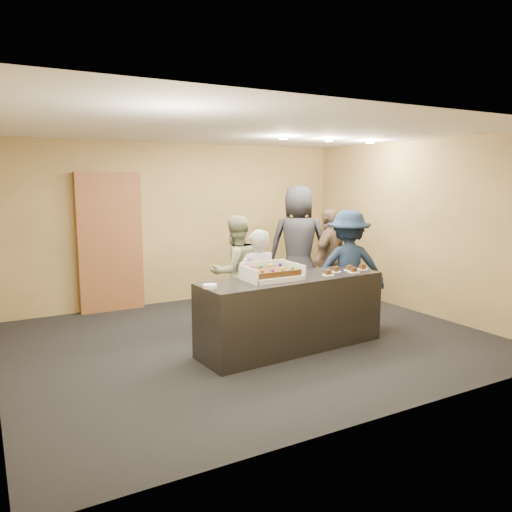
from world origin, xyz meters
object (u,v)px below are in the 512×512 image
person_brown_extra (330,259)px  person_dark_suit (299,245)px  plate_stack (210,286)px  person_server_grey (257,286)px  storage_cabinet (110,242)px  person_sage_man (236,272)px  serving_counter (292,313)px  person_navy_man (348,268)px  cake_box (271,276)px  sheet_cake (272,272)px

person_brown_extra → person_dark_suit: 0.57m
plate_stack → person_server_grey: 1.05m
storage_cabinet → person_server_grey: (1.28, -2.51, -0.37)m
plate_stack → person_sage_man: person_sage_man is taller
serving_counter → person_navy_man: bearing=16.0°
storage_cabinet → person_sage_man: size_ratio=1.38×
person_server_grey → cake_box: bearing=90.1°
sheet_cake → plate_stack: size_ratio=3.56×
sheet_cake → person_brown_extra: (1.92, 1.37, -0.18)m
person_brown_extra → person_dark_suit: person_dark_suit is taller
plate_stack → person_server_grey: bearing=29.8°
cake_box → person_server_grey: bearing=83.7°
person_server_grey → serving_counter: bearing=124.1°
person_server_grey → plate_stack: bearing=36.2°
storage_cabinet → cake_box: size_ratio=3.30×
cake_box → person_navy_man: (1.54, 0.43, -0.11)m
person_sage_man → cake_box: bearing=82.1°
person_dark_suit → cake_box: bearing=81.8°
storage_cabinet → person_sage_man: 2.25m
person_dark_suit → person_navy_man: bearing=120.8°
cake_box → person_navy_man: bearing=15.5°
storage_cabinet → person_sage_man: storage_cabinet is taller
storage_cabinet → person_sage_man: (1.33, -1.79, -0.31)m
serving_counter → person_server_grey: person_server_grey is taller
cake_box → plate_stack: cake_box is taller
storage_cabinet → person_server_grey: 2.84m
plate_stack → person_brown_extra: (2.77, 1.43, -0.10)m
storage_cabinet → person_sage_man: bearing=-53.4°
person_navy_man → person_brown_extra: 1.00m
sheet_cake → person_brown_extra: bearing=35.6°
person_navy_man → person_dark_suit: size_ratio=0.83×
person_brown_extra → storage_cabinet: bearing=-52.4°
plate_stack → person_navy_man: person_navy_man is taller
serving_counter → person_sage_man: (-0.19, 1.17, 0.35)m
storage_cabinet → person_dark_suit: (2.84, -1.14, -0.10)m
storage_cabinet → person_dark_suit: storage_cabinet is taller
cake_box → sheet_cake: size_ratio=1.17×
person_brown_extra → plate_stack: bearing=1.7°
sheet_cake → person_brown_extra: person_brown_extra is taller
storage_cabinet → person_server_grey: size_ratio=1.51×
storage_cabinet → sheet_cake: storage_cabinet is taller
plate_stack → cake_box: bearing=5.8°
serving_counter → plate_stack: 1.22m
cake_box → person_server_grey: person_server_grey is taller
person_server_grey → person_brown_extra: bearing=-147.3°
person_server_grey → sheet_cake: bearing=90.4°
cake_box → sheet_cake: (-0.00, -0.02, 0.05)m
sheet_cake → serving_counter: bearing=0.0°
plate_stack → person_server_grey: (0.89, 0.51, -0.19)m
cake_box → person_server_grey: (0.05, 0.43, -0.21)m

